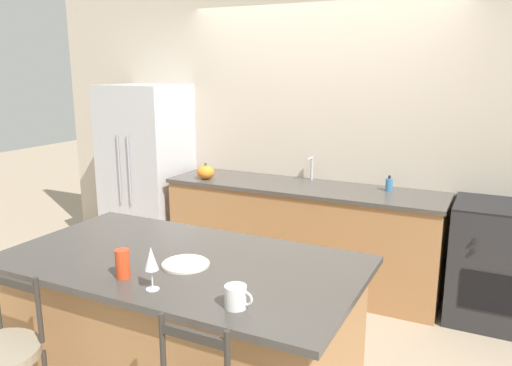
{
  "coord_description": "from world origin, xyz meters",
  "views": [
    {
      "loc": [
        1.54,
        -3.66,
        1.93
      ],
      "look_at": [
        0.03,
        -0.62,
        1.15
      ],
      "focal_mm": 35.0,
      "sensor_mm": 36.0,
      "label": 1
    }
  ],
  "objects_px": {
    "dinner_plate": "(186,264)",
    "coffee_mug": "(236,297)",
    "pumpkin_decoration": "(206,172)",
    "wine_glass": "(151,260)",
    "tumbler_cup": "(123,264)",
    "oven_range": "(504,264)",
    "soap_bottle": "(389,185)",
    "refrigerator": "(147,172)"
  },
  "relations": [
    {
      "from": "tumbler_cup",
      "to": "pumpkin_decoration",
      "type": "bearing_deg",
      "value": 112.25
    },
    {
      "from": "dinner_plate",
      "to": "coffee_mug",
      "type": "xyz_separation_m",
      "value": [
        0.45,
        -0.29,
        0.04
      ]
    },
    {
      "from": "oven_range",
      "to": "wine_glass",
      "type": "height_order",
      "value": "wine_glass"
    },
    {
      "from": "dinner_plate",
      "to": "soap_bottle",
      "type": "xyz_separation_m",
      "value": [
        0.57,
        2.18,
        0.02
      ]
    },
    {
      "from": "refrigerator",
      "to": "coffee_mug",
      "type": "xyz_separation_m",
      "value": [
        2.31,
        -2.33,
        0.11
      ]
    },
    {
      "from": "coffee_mug",
      "to": "soap_bottle",
      "type": "relative_size",
      "value": 0.96
    },
    {
      "from": "tumbler_cup",
      "to": "soap_bottle",
      "type": "xyz_separation_m",
      "value": [
        0.75,
        2.44,
        -0.04
      ]
    },
    {
      "from": "wine_glass",
      "to": "tumbler_cup",
      "type": "distance_m",
      "value": 0.23
    },
    {
      "from": "dinner_plate",
      "to": "coffee_mug",
      "type": "height_order",
      "value": "coffee_mug"
    },
    {
      "from": "wine_glass",
      "to": "dinner_plate",
      "type": "bearing_deg",
      "value": 95.12
    },
    {
      "from": "refrigerator",
      "to": "pumpkin_decoration",
      "type": "height_order",
      "value": "refrigerator"
    },
    {
      "from": "dinner_plate",
      "to": "oven_range",
      "type": "bearing_deg",
      "value": 54.13
    },
    {
      "from": "oven_range",
      "to": "pumpkin_decoration",
      "type": "relative_size",
      "value": 5.73
    },
    {
      "from": "dinner_plate",
      "to": "tumbler_cup",
      "type": "distance_m",
      "value": 0.32
    },
    {
      "from": "oven_range",
      "to": "coffee_mug",
      "type": "distance_m",
      "value": 2.63
    },
    {
      "from": "wine_glass",
      "to": "soap_bottle",
      "type": "height_order",
      "value": "wine_glass"
    },
    {
      "from": "oven_range",
      "to": "tumbler_cup",
      "type": "bearing_deg",
      "value": -125.75
    },
    {
      "from": "oven_range",
      "to": "soap_bottle",
      "type": "bearing_deg",
      "value": 173.19
    },
    {
      "from": "coffee_mug",
      "to": "pumpkin_decoration",
      "type": "relative_size",
      "value": 0.78
    },
    {
      "from": "refrigerator",
      "to": "oven_range",
      "type": "distance_m",
      "value": 3.38
    },
    {
      "from": "oven_range",
      "to": "pumpkin_decoration",
      "type": "bearing_deg",
      "value": -176.18
    },
    {
      "from": "refrigerator",
      "to": "coffee_mug",
      "type": "height_order",
      "value": "refrigerator"
    },
    {
      "from": "coffee_mug",
      "to": "refrigerator",
      "type": "bearing_deg",
      "value": 134.84
    },
    {
      "from": "dinner_plate",
      "to": "soap_bottle",
      "type": "height_order",
      "value": "soap_bottle"
    },
    {
      "from": "coffee_mug",
      "to": "soap_bottle",
      "type": "bearing_deg",
      "value": 87.23
    },
    {
      "from": "oven_range",
      "to": "soap_bottle",
      "type": "xyz_separation_m",
      "value": [
        -0.92,
        0.11,
        0.51
      ]
    },
    {
      "from": "coffee_mug",
      "to": "pumpkin_decoration",
      "type": "distance_m",
      "value": 2.66
    },
    {
      "from": "pumpkin_decoration",
      "to": "soap_bottle",
      "type": "height_order",
      "value": "pumpkin_decoration"
    },
    {
      "from": "oven_range",
      "to": "coffee_mug",
      "type": "height_order",
      "value": "coffee_mug"
    },
    {
      "from": "oven_range",
      "to": "pumpkin_decoration",
      "type": "distance_m",
      "value": 2.62
    },
    {
      "from": "oven_range",
      "to": "coffee_mug",
      "type": "bearing_deg",
      "value": -113.84
    },
    {
      "from": "oven_range",
      "to": "pumpkin_decoration",
      "type": "height_order",
      "value": "pumpkin_decoration"
    },
    {
      "from": "coffee_mug",
      "to": "soap_bottle",
      "type": "height_order",
      "value": "soap_bottle"
    },
    {
      "from": "oven_range",
      "to": "refrigerator",
      "type": "bearing_deg",
      "value": -179.46
    },
    {
      "from": "soap_bottle",
      "to": "oven_range",
      "type": "bearing_deg",
      "value": -6.81
    },
    {
      "from": "oven_range",
      "to": "coffee_mug",
      "type": "xyz_separation_m",
      "value": [
        -1.04,
        -2.36,
        0.53
      ]
    },
    {
      "from": "refrigerator",
      "to": "coffee_mug",
      "type": "relative_size",
      "value": 13.87
    },
    {
      "from": "pumpkin_decoration",
      "to": "wine_glass",
      "type": "bearing_deg",
      "value": -63.63
    },
    {
      "from": "tumbler_cup",
      "to": "coffee_mug",
      "type": "bearing_deg",
      "value": -2.68
    },
    {
      "from": "oven_range",
      "to": "soap_bottle",
      "type": "height_order",
      "value": "soap_bottle"
    },
    {
      "from": "refrigerator",
      "to": "soap_bottle",
      "type": "relative_size",
      "value": 13.32
    },
    {
      "from": "wine_glass",
      "to": "pumpkin_decoration",
      "type": "height_order",
      "value": "wine_glass"
    }
  ]
}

